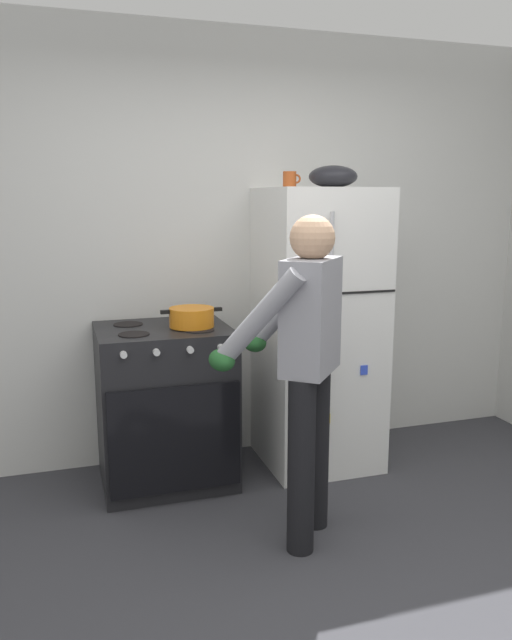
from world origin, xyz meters
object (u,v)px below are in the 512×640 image
coffee_mug (290,180)px  mixing_bowl (333,177)px  person_cook (303,352)px  red_pot (192,317)px  stove_range (165,406)px  refrigerator (318,329)px

coffee_mug → mixing_bowl: (0.26, -0.05, 0.02)m
coffee_mug → mixing_bowl: size_ratio=0.38×
person_cook → mixing_bowl: 1.30m
red_pot → person_cook: bearing=-64.8°
person_cook → mixing_bowl: (0.52, 0.84, 0.85)m
stove_range → refrigerator: bearing=0.6°
stove_range → person_cook: person_cook is taller
refrigerator → stove_range: size_ratio=1.84×
red_pot → stove_range: bearing=166.1°
red_pot → mixing_bowl: (0.89, 0.05, 0.80)m
mixing_bowl → red_pot: bearing=-176.8°
person_cook → refrigerator: bearing=62.6°
person_cook → coffee_mug: bearing=73.8°
coffee_mug → person_cook: bearing=-106.2°
stove_range → mixing_bowl: 1.70m
refrigerator → person_cook: size_ratio=1.08×
refrigerator → red_pot: refrigerator is taller
red_pot → coffee_mug: 1.01m
person_cook → red_pot: (-0.37, 0.79, 0.05)m
stove_range → person_cook: (0.53, -0.83, 0.49)m
person_cook → coffee_mug: (0.26, 0.89, 0.83)m
coffee_mug → refrigerator: bearing=-15.8°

